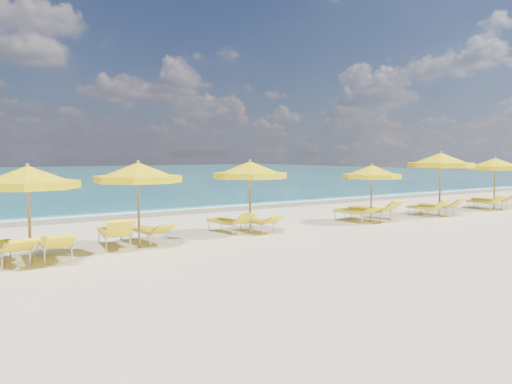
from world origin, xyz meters
TOP-DOWN VIEW (x-y plane):
  - ground_plane at (0.00, 0.00)m, footprint 120.00×120.00m
  - ocean at (0.00, 48.00)m, footprint 120.00×80.00m
  - wet_sand_band at (0.00, 7.40)m, footprint 120.00×2.60m
  - foam_line at (0.00, 8.20)m, footprint 120.00×1.20m
  - whitecap_far at (8.00, 24.00)m, footprint 18.00×0.30m
  - umbrella_2 at (-7.19, -0.16)m, footprint 2.67×2.67m
  - umbrella_3 at (-4.49, 0.30)m, footprint 2.86×2.86m
  - umbrella_4 at (-0.83, 0.58)m, footprint 2.81×2.81m
  - umbrella_5 at (4.22, 0.37)m, footprint 2.34×2.34m
  - umbrella_6 at (7.83, 0.13)m, footprint 2.90×2.90m
  - umbrella_7 at (11.86, 0.25)m, footprint 3.01×3.01m
  - lounger_2_left at (-7.63, 0.09)m, footprint 0.96×2.04m
  - lounger_2_right at (-6.65, 0.03)m, footprint 0.74×1.99m
  - lounger_3_left at (-5.02, 0.68)m, footprint 0.95×2.04m
  - lounger_3_right at (-3.96, 0.90)m, footprint 0.71×1.73m
  - lounger_4_left at (-1.28, 1.17)m, footprint 0.86×1.84m
  - lounger_4_right at (-0.35, 0.89)m, footprint 0.70×1.69m
  - lounger_5_left at (3.81, 0.79)m, footprint 0.81×1.99m
  - lounger_5_right at (4.68, 0.76)m, footprint 0.93×2.10m
  - lounger_6_left at (7.30, 0.41)m, footprint 0.71×1.65m
  - lounger_6_right at (8.18, 0.45)m, footprint 0.71×1.82m
  - lounger_7_left at (11.42, 0.48)m, footprint 0.69×1.71m
  - lounger_7_right at (12.25, 0.62)m, footprint 1.00×2.00m

SIDE VIEW (x-z plane):
  - ground_plane at x=0.00m, z-range 0.00..0.00m
  - ocean at x=0.00m, z-range -0.15..0.15m
  - wet_sand_band at x=0.00m, z-range -0.01..0.01m
  - foam_line at x=0.00m, z-range -0.01..0.01m
  - whitecap_far at x=8.00m, z-range -0.03..0.03m
  - lounger_4_right at x=-0.35m, z-range -0.11..0.50m
  - lounger_3_right at x=-3.96m, z-range -0.12..0.51m
  - lounger_6_left at x=7.30m, z-range -0.18..0.59m
  - lounger_7_left at x=11.42m, z-range -0.18..0.59m
  - lounger_6_right at x=8.18m, z-range -0.15..0.58m
  - lounger_4_left at x=-1.28m, z-range -0.16..0.59m
  - lounger_5_left at x=3.81m, z-range -0.13..0.58m
  - lounger_7_right at x=12.25m, z-range -0.16..0.61m
  - lounger_2_left at x=-7.63m, z-range -0.14..0.60m
  - lounger_2_right at x=-6.65m, z-range -0.15..0.61m
  - lounger_3_left at x=-5.02m, z-range -0.20..0.69m
  - lounger_5_right at x=4.68m, z-range -0.19..0.68m
  - umbrella_5 at x=4.22m, z-range 0.74..2.85m
  - umbrella_2 at x=-7.19m, z-range 0.79..3.04m
  - umbrella_4 at x=-0.83m, z-range 0.80..3.09m
  - umbrella_3 at x=-4.49m, z-range 0.81..3.10m
  - umbrella_7 at x=11.86m, z-range 0.83..3.17m
  - umbrella_6 at x=7.83m, z-range 0.90..3.46m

